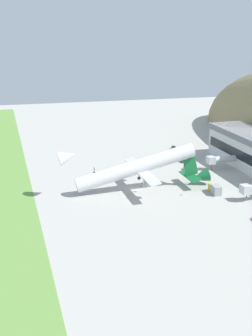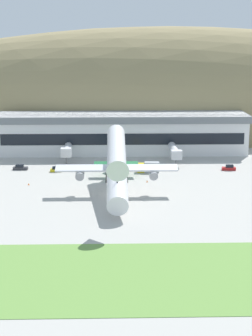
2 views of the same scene
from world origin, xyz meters
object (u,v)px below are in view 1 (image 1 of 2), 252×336
at_px(service_car_0, 186,168).
at_px(fuel_truck, 215,189).
at_px(traffic_cone_0, 145,168).
at_px(traffic_cone_1, 181,195).
at_px(jetway_0, 220,159).
at_px(cargo_airplane, 139,168).
at_px(service_car_3, 174,148).
at_px(service_car_1, 182,160).

relative_size(service_car_0, fuel_truck, 0.53).
height_order(traffic_cone_0, traffic_cone_1, same).
bearing_deg(jetway_0, cargo_airplane, -67.35).
relative_size(service_car_0, traffic_cone_0, 6.24).
xyz_separation_m(jetway_0, fuel_truck, (26.10, -14.40, -2.48)).
distance_m(service_car_0, service_car_3, 32.95).
bearing_deg(service_car_0, service_car_3, 168.01).
height_order(service_car_3, traffic_cone_0, service_car_3).
distance_m(traffic_cone_0, traffic_cone_1, 33.65).
xyz_separation_m(service_car_1, service_car_3, (-20.77, 4.06, 0.01)).
bearing_deg(service_car_3, traffic_cone_1, -18.52).
bearing_deg(traffic_cone_1, cargo_airplane, -125.66).
height_order(cargo_airplane, service_car_0, cargo_airplane).
height_order(service_car_1, service_car_3, service_car_3).
distance_m(cargo_airplane, service_car_3, 60.54).
relative_size(cargo_airplane, traffic_cone_0, 93.41).
height_order(service_car_1, traffic_cone_1, service_car_1).
xyz_separation_m(service_car_0, service_car_1, (-11.46, 2.79, 0.00)).
distance_m(jetway_0, service_car_3, 35.35).
bearing_deg(traffic_cone_0, traffic_cone_1, 3.80).
bearing_deg(service_car_1, traffic_cone_0, -74.04).
height_order(service_car_1, traffic_cone_0, service_car_1).
bearing_deg(cargo_airplane, jetway_0, 112.65).
bearing_deg(traffic_cone_0, service_car_3, 139.49).
distance_m(cargo_airplane, traffic_cone_1, 17.03).
height_order(cargo_airplane, traffic_cone_0, cargo_airplane).
bearing_deg(traffic_cone_0, service_car_1, 105.96).
relative_size(service_car_3, traffic_cone_1, 6.63).
bearing_deg(traffic_cone_0, fuel_truck, 21.97).
xyz_separation_m(service_car_1, fuel_truck, (39.96, -4.08, 0.87)).
distance_m(service_car_1, traffic_cone_1, 41.89).
xyz_separation_m(jetway_0, traffic_cone_0, (-8.68, -28.44, -3.71)).
height_order(jetway_0, service_car_1, jetway_0).
bearing_deg(service_car_1, jetway_0, 36.67).
height_order(service_car_0, traffic_cone_1, service_car_0).
distance_m(service_car_0, traffic_cone_1, 30.28).
bearing_deg(traffic_cone_0, jetway_0, 73.02).
relative_size(jetway_0, traffic_cone_1, 20.69).
distance_m(cargo_airplane, service_car_0, 32.27).
bearing_deg(traffic_cone_1, service_car_1, 157.72).
distance_m(cargo_airplane, fuel_truck, 26.92).
bearing_deg(service_car_1, traffic_cone_1, -22.28).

